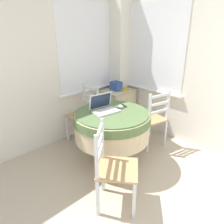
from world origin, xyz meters
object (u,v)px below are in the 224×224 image
(storage_box, at_px, (116,86))
(computer_mouse, at_px, (120,107))
(laptop, at_px, (104,108))
(corner_cabinet, at_px, (118,107))
(dining_chair_near_back_window, at_px, (85,115))
(dining_chair_camera_near, at_px, (113,168))
(round_dining_table, at_px, (112,124))
(cell_phone, at_px, (124,106))
(dining_chair_near_right_window, at_px, (152,119))
(book_on_cabinet, at_px, (123,89))

(storage_box, bearing_deg, computer_mouse, -132.54)
(laptop, xyz_separation_m, storage_box, (0.96, 0.71, -0.02))
(corner_cabinet, bearing_deg, dining_chair_near_back_window, -178.28)
(dining_chair_camera_near, bearing_deg, dining_chair_near_back_window, 63.12)
(laptop, distance_m, corner_cabinet, 1.32)
(dining_chair_near_back_window, bearing_deg, dining_chair_camera_near, -116.88)
(round_dining_table, bearing_deg, cell_phone, 9.53)
(computer_mouse, bearing_deg, dining_chair_near_right_window, -12.57)
(storage_box, height_order, book_on_cabinet, storage_box)
(dining_chair_near_right_window, bearing_deg, cell_phone, 162.96)
(laptop, distance_m, dining_chair_near_back_window, 0.80)
(round_dining_table, relative_size, computer_mouse, 10.91)
(dining_chair_camera_near, xyz_separation_m, storage_box, (1.46, 1.38, 0.34))
(cell_phone, bearing_deg, laptop, 169.99)
(round_dining_table, distance_m, computer_mouse, 0.28)
(dining_chair_near_right_window, distance_m, dining_chair_camera_near, 1.41)
(round_dining_table, relative_size, dining_chair_near_right_window, 1.10)
(laptop, height_order, cell_phone, laptop)
(laptop, distance_m, dining_chair_near_right_window, 0.93)
(book_on_cabinet, bearing_deg, dining_chair_near_back_window, 176.06)
(laptop, bearing_deg, dining_chair_near_back_window, 74.72)
(laptop, xyz_separation_m, dining_chair_camera_near, (-0.50, -0.67, -0.36))
(round_dining_table, height_order, book_on_cabinet, round_dining_table)
(round_dining_table, relative_size, book_on_cabinet, 5.46)
(corner_cabinet, bearing_deg, computer_mouse, -134.40)
(dining_chair_near_right_window, xyz_separation_m, storage_box, (0.13, 0.92, 0.34))
(laptop, distance_m, dining_chair_camera_near, 0.91)
(laptop, xyz_separation_m, cell_phone, (0.33, -0.06, -0.04))
(round_dining_table, height_order, dining_chair_camera_near, dining_chair_camera_near)
(round_dining_table, distance_m, dining_chair_camera_near, 0.80)
(dining_chair_near_right_window, distance_m, book_on_cabinet, 0.91)
(dining_chair_near_right_window, relative_size, storage_box, 5.13)
(round_dining_table, height_order, corner_cabinet, round_dining_table)
(round_dining_table, bearing_deg, dining_chair_camera_near, -133.87)
(laptop, height_order, computer_mouse, laptop)
(round_dining_table, relative_size, storage_box, 5.64)
(round_dining_table, xyz_separation_m, computer_mouse, (0.19, 0.03, 0.20))
(dining_chair_near_back_window, relative_size, corner_cabinet, 1.31)
(dining_chair_near_back_window, bearing_deg, laptop, -105.28)
(dining_chair_near_right_window, xyz_separation_m, book_on_cabinet, (0.24, 0.84, 0.27))
(dining_chair_near_back_window, bearing_deg, storage_box, 1.71)
(computer_mouse, height_order, book_on_cabinet, computer_mouse)
(dining_chair_near_back_window, xyz_separation_m, book_on_cabinet, (0.88, -0.06, 0.27))
(computer_mouse, distance_m, storage_box, 1.07)
(laptop, xyz_separation_m, computer_mouse, (0.24, -0.08, -0.02))
(computer_mouse, xyz_separation_m, dining_chair_camera_near, (-0.74, -0.59, -0.33))
(round_dining_table, distance_m, storage_box, 1.24)
(book_on_cabinet, bearing_deg, dining_chair_camera_near, -140.35)
(laptop, distance_m, cell_phone, 0.33)
(dining_chair_near_right_window, bearing_deg, round_dining_table, 172.25)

